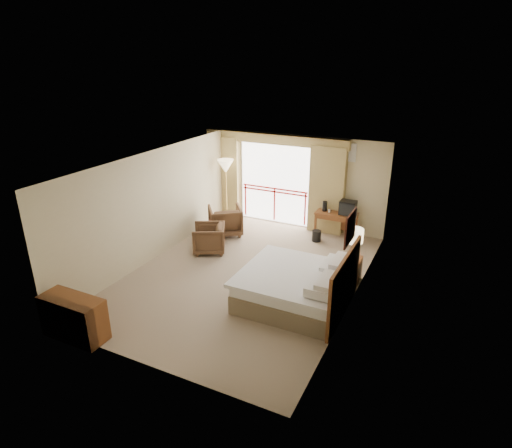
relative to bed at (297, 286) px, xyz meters
The scene contains 29 objects.
floor 1.66m from the bed, 158.15° to the left, with size 7.00×7.00×0.00m, color #85735D.
ceiling 2.83m from the bed, 158.15° to the left, with size 7.00×7.00×0.00m, color white.
wall_back 4.47m from the bed, 110.05° to the left, with size 5.00×5.00×0.00m, color #C3B58E.
wall_front 3.41m from the bed, 117.29° to the right, with size 5.00×5.00×0.00m, color #C3B58E.
wall_left 4.16m from the bed, behind, with size 7.00×7.00×0.00m, color #C3B58E.
wall_right 1.52m from the bed, 30.87° to the left, with size 7.00×7.00×0.00m, color #C3B58E.
balcony_door 4.75m from the bed, 119.37° to the left, with size 2.40×2.40×0.00m, color white.
balcony_railing 4.68m from the bed, 119.49° to the left, with size 2.09×0.03×1.02m.
curtain_left 5.65m from the bed, 134.97° to the left, with size 1.00×0.26×2.50m, color olive.
curtain_right 4.10m from the bed, 99.29° to the left, with size 1.00×0.26×2.50m, color olive.
valance 5.08m from the bed, 119.98° to the left, with size 4.40×0.22×0.28m, color olive.
hvac_vent 4.53m from the bed, 92.76° to the left, with size 0.50×0.04×0.50m, color silver.
bed is the anchor object (origin of this frame).
headboard 1.00m from the bed, ahead, with size 0.06×2.10×1.30m, color #5A301A.
framed_art 1.77m from the bed, ahead, with size 0.04×0.72×0.60m.
nightstand 1.58m from the bed, 60.90° to the left, with size 0.40×0.48×0.57m, color #5A301A.
table_lamp 1.78m from the bed, 61.76° to the left, with size 0.38×0.38×0.67m.
phone 1.45m from the bed, 59.73° to the left, with size 0.19×0.15×0.09m, color black.
desk 3.72m from the bed, 93.81° to the left, with size 1.13×0.55×0.74m.
tv 3.69m from the bed, 89.16° to the left, with size 0.43×0.34×0.39m.
coffee_maker 3.73m from the bed, 99.27° to the left, with size 0.13×0.13×0.28m, color black.
cup 3.65m from the bed, 97.06° to the left, with size 0.06×0.06×0.09m, color white.
wastebasket 3.26m from the bed, 101.36° to the left, with size 0.25×0.25×0.31m, color black.
armchair_far 4.05m from the bed, 141.25° to the left, with size 0.88×0.90×0.82m, color #452D1B.
armchair_near 3.25m from the bed, 155.79° to the left, with size 0.79×0.81×0.74m, color #452D1B.
side_table 3.95m from the bed, 145.50° to the left, with size 0.46×0.46×0.50m.
book 3.95m from the bed, 145.50° to the left, with size 0.16×0.21×0.02m, color white.
floor_lamp 5.18m from the bed, 136.34° to the left, with size 0.49×0.49×1.92m.
dresser 4.29m from the bed, 138.44° to the right, with size 1.20×0.51×0.80m.
Camera 1 is at (4.08, -7.86, 4.81)m, focal length 30.00 mm.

